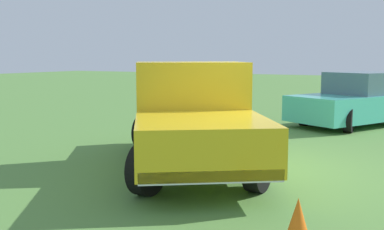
% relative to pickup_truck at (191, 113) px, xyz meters
% --- Properties ---
extents(ground_plane, '(80.00, 80.00, 0.00)m').
position_rel_pickup_truck_xyz_m(ground_plane, '(0.35, -1.03, -0.92)').
color(ground_plane, '#54843D').
extents(pickup_truck, '(4.99, 4.19, 1.79)m').
position_rel_pickup_truck_xyz_m(pickup_truck, '(0.00, 0.00, 0.00)').
color(pickup_truck, black).
rests_on(pickup_truck, ground_plane).
extents(sedan_near, '(4.53, 3.53, 1.46)m').
position_rel_pickup_truck_xyz_m(sedan_near, '(6.50, -1.87, -0.26)').
color(sedan_near, black).
rests_on(sedan_near, ground_plane).
extents(traffic_cone, '(0.32, 0.32, 0.55)m').
position_rel_pickup_truck_xyz_m(traffic_cone, '(-2.69, -2.60, -0.64)').
color(traffic_cone, orange).
rests_on(traffic_cone, ground_plane).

